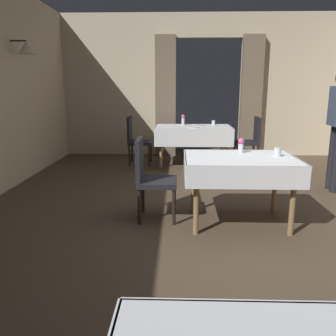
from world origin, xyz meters
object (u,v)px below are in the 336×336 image
object	(u,v)px
flower_vase_far	(183,119)
plate_far_d	(199,126)
chair_far_right	(251,139)
chair_mid_left	(150,175)
glass_far_c	(213,123)
dining_table_mid	(240,166)
dining_table_far	(193,132)
flower_vase_mid	(241,145)
chair_far_left	(136,138)
glass_mid_b	(277,152)
plate_far_b	(194,127)

from	to	relation	value
flower_vase_far	plate_far_d	bearing A→B (deg)	-25.28
chair_far_right	flower_vase_far	distance (m)	1.37
chair_mid_left	glass_far_c	xyz separation A→B (m)	(1.01, 3.09, 0.28)
dining_table_mid	flower_vase_far	bearing A→B (deg)	100.26
dining_table_far	plate_far_d	size ratio (longest dim) A/B	6.09
flower_vase_mid	chair_mid_left	bearing A→B (deg)	-171.85
chair_mid_left	chair_far_left	size ratio (longest dim) A/B	1.00
dining_table_far	chair_mid_left	bearing A→B (deg)	-101.70
dining_table_mid	dining_table_far	world-z (taller)	same
dining_table_far	plate_far_d	world-z (taller)	plate_far_d
chair_far_left	glass_mid_b	bearing A→B (deg)	-56.94
dining_table_far	flower_vase_far	xyz separation A→B (m)	(-0.20, 0.21, 0.22)
flower_vase_far	plate_far_d	size ratio (longest dim) A/B	0.88
glass_far_c	glass_mid_b	bearing A→B (deg)	-82.97
dining_table_far	plate_far_d	distance (m)	0.17
plate_far_b	glass_far_c	xyz separation A→B (m)	(0.41, 0.42, 0.04)
chair_far_left	glass_mid_b	size ratio (longest dim) A/B	9.67
dining_table_mid	chair_mid_left	size ratio (longest dim) A/B	1.30
glass_mid_b	glass_far_c	distance (m)	3.16
dining_table_far	glass_far_c	distance (m)	0.47
flower_vase_far	glass_mid_b	bearing A→B (deg)	-72.69
chair_far_right	plate_far_b	size ratio (longest dim) A/B	4.44
flower_vase_far	flower_vase_mid	bearing A→B (deg)	-78.10
chair_mid_left	glass_far_c	size ratio (longest dim) A/B	9.47
dining_table_far	glass_mid_b	distance (m)	3.06
glass_mid_b	glass_far_c	size ratio (longest dim) A/B	0.98
plate_far_b	plate_far_d	bearing A→B (deg)	69.70
dining_table_mid	flower_vase_mid	size ratio (longest dim) A/B	7.07
chair_mid_left	flower_vase_far	xyz separation A→B (m)	(0.41, 3.11, 0.35)
dining_table_mid	glass_far_c	size ratio (longest dim) A/B	12.28
chair_far_right	plate_far_b	world-z (taller)	chair_far_right
dining_table_mid	plate_far_b	world-z (taller)	plate_far_b
dining_table_mid	glass_far_c	bearing A→B (deg)	89.68
dining_table_far	flower_vase_far	world-z (taller)	flower_vase_far
dining_table_mid	dining_table_far	bearing A→B (deg)	97.34
chair_mid_left	chair_far_right	world-z (taller)	same
plate_far_d	glass_far_c	bearing A→B (deg)	21.54
dining_table_mid	flower_vase_mid	world-z (taller)	flower_vase_mid
glass_mid_b	plate_far_d	size ratio (longest dim) A/B	0.40
dining_table_mid	chair_far_left	xyz separation A→B (m)	(-1.50, 2.97, -0.14)
chair_mid_left	dining_table_mid	bearing A→B (deg)	-5.67
dining_table_far	flower_vase_far	size ratio (longest dim) A/B	6.95
chair_far_left	dining_table_far	bearing A→B (deg)	1.29
chair_far_right	flower_vase_mid	size ratio (longest dim) A/B	5.45
flower_vase_mid	plate_far_b	distance (m)	2.56
chair_mid_left	glass_mid_b	xyz separation A→B (m)	(1.39, -0.05, 0.28)
chair_far_right	flower_vase_far	world-z (taller)	flower_vase_far
dining_table_mid	flower_vase_mid	distance (m)	0.31
plate_far_b	glass_mid_b	bearing A→B (deg)	-73.68
chair_far_right	flower_vase_far	size ratio (longest dim) A/B	4.43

